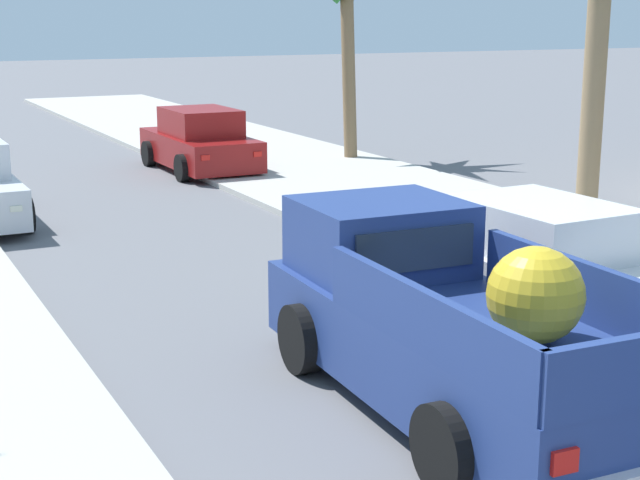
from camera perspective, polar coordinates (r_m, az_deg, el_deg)
sidewalk_right at (r=17.33m, az=9.43°, el=0.74°), size 5.31×60.00×0.12m
curb_right at (r=16.64m, az=5.93°, el=0.28°), size 0.16×60.00×0.10m
pickup_truck at (r=9.53m, az=7.61°, el=-5.03°), size 2.36×5.28×1.85m
car_left_near at (r=23.74m, az=-7.16°, el=5.80°), size 2.04×4.27×1.54m
car_left_far at (r=12.28m, az=12.70°, el=-1.50°), size 2.13×4.31×1.54m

